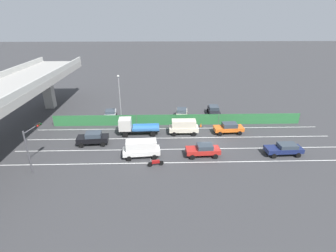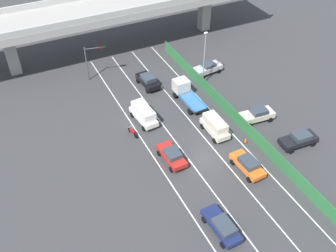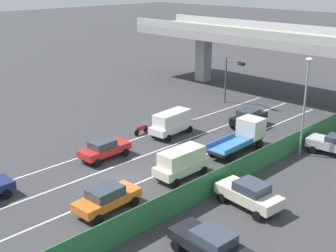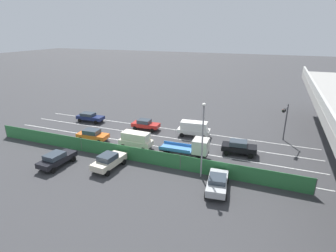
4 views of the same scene
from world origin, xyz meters
The scene contains 20 objects.
ground_plane centered at (0.00, 0.00, 0.00)m, with size 300.00×300.00×0.00m, color #38383A.
lane_line_left_edge centered at (-5.13, 4.01, 0.00)m, with size 0.14×44.03×0.01m, color silver.
lane_line_mid_left centered at (-1.71, 4.01, 0.00)m, with size 0.14×44.03×0.01m, color silver.
lane_line_mid_right centered at (1.71, 4.01, 0.00)m, with size 0.14×44.03×0.01m, color silver.
lane_line_right_edge centered at (5.13, 4.01, 0.00)m, with size 0.14×44.03×0.01m, color silver.
green_fence centered at (6.62, 4.01, 0.89)m, with size 0.10×40.13×1.78m.
car_van_cream centered at (3.19, 3.34, 1.23)m, with size 1.99×4.34×2.17m.
car_sedan_black centered at (0.10, 16.12, 0.96)m, with size 2.29×4.35×1.75m.
car_sedan_navy centered at (-3.52, -8.97, 0.86)m, with size 2.11×4.68×1.51m.
car_sedan_red centered at (-3.53, 1.41, 0.88)m, with size 2.08×4.32×1.59m.
car_taxi_orange centered at (3.20, -3.48, 0.90)m, with size 2.16×4.46×1.63m.
car_van_white centered at (-3.56, 9.22, 1.25)m, with size 2.30×4.74×2.23m.
flatbed_truck_blue centered at (3.19, 11.09, 1.29)m, with size 2.35×5.96×2.52m.
motorcycle centered at (-5.81, 7.42, 0.46)m, with size 0.66×1.93×0.93m.
parked_sedan_dark centered at (10.92, -2.70, 0.90)m, with size 4.59×2.27×1.62m.
parked_sedan_cream centered at (9.27, 3.17, 0.95)m, with size 4.47×2.39×1.76m.
parked_wagon_silver centered at (9.25, 15.35, 0.91)m, with size 4.60×2.44×1.63m.
traffic_light centered at (-5.90, 21.14, 3.70)m, with size 2.98×0.91×5.23m.
street_lamp centered at (7.25, 13.21, 4.82)m, with size 0.60×0.36×8.07m.
traffic_cone centered at (5.70, 0.37, 0.28)m, with size 0.47×0.47×0.61m.
Camera 4 is at (31.99, 19.27, 14.76)m, focal length 28.97 mm.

